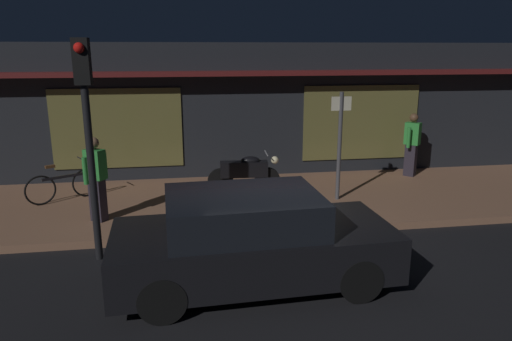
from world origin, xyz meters
TOP-DOWN VIEW (x-y plane):
  - ground_plane at (0.00, 0.00)m, footprint 60.00×60.00m
  - sidewalk_slab at (0.00, 3.00)m, footprint 18.00×4.00m
  - storefront_building at (0.00, 6.39)m, footprint 18.00×3.30m
  - motorcycle at (-0.17, 3.42)m, footprint 1.70×0.55m
  - bicycle_parked at (-4.24, 3.47)m, footprint 1.46×0.87m
  - person_photographer at (-3.27, 2.05)m, footprint 0.44×0.56m
  - person_bystander at (4.37, 4.28)m, footprint 0.51×0.48m
  - sign_post at (1.81, 2.64)m, footprint 0.44×0.09m
  - traffic_light_pole at (-3.05, 0.56)m, footprint 0.24×0.33m
  - parked_car_near at (-0.65, -0.70)m, footprint 4.17×1.93m

SIDE VIEW (x-z plane):
  - ground_plane at x=0.00m, z-range 0.00..0.00m
  - sidewalk_slab at x=0.00m, z-range 0.00..0.15m
  - bicycle_parked at x=-4.24m, z-range 0.05..0.96m
  - motorcycle at x=-0.17m, z-range 0.16..1.13m
  - parked_car_near at x=-0.65m, z-range -0.01..1.41m
  - person_photographer at x=-3.27m, z-range 0.19..1.86m
  - person_bystander at x=4.37m, z-range 0.19..1.86m
  - sign_post at x=1.81m, z-range 0.31..2.71m
  - storefront_building at x=0.00m, z-range 0.00..3.60m
  - traffic_light_pole at x=-3.05m, z-range 0.68..4.28m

